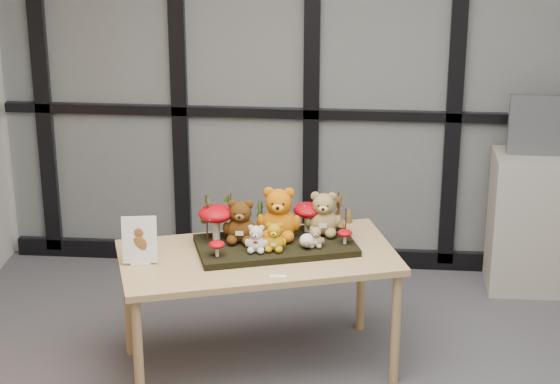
# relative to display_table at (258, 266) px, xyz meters

# --- Properties ---
(room_shell) EXTENTS (5.00, 5.00, 5.00)m
(room_shell) POSITION_rel_display_table_xyz_m (0.65, -1.08, 1.07)
(room_shell) COLOR #BAB7AF
(room_shell) RESTS_ON floor
(glass_partition) EXTENTS (4.90, 0.06, 2.78)m
(glass_partition) POSITION_rel_display_table_xyz_m (0.65, 1.39, 0.81)
(glass_partition) COLOR #2D383F
(glass_partition) RESTS_ON floor
(display_table) EXTENTS (1.59, 1.12, 0.67)m
(display_table) POSITION_rel_display_table_xyz_m (0.00, 0.00, 0.00)
(display_table) COLOR tan
(display_table) RESTS_ON floor
(diorama_tray) EXTENTS (0.91, 0.64, 0.04)m
(diorama_tray) POSITION_rel_display_table_xyz_m (0.09, 0.08, 0.09)
(diorama_tray) COLOR black
(diorama_tray) RESTS_ON display_table
(bear_pooh_yellow) EXTENTS (0.29, 0.28, 0.31)m
(bear_pooh_yellow) POSITION_rel_display_table_xyz_m (0.10, 0.16, 0.26)
(bear_pooh_yellow) COLOR #C16507
(bear_pooh_yellow) RESTS_ON diorama_tray
(bear_brown_medium) EXTENTS (0.24, 0.23, 0.25)m
(bear_brown_medium) POSITION_rel_display_table_xyz_m (-0.10, 0.09, 0.23)
(bear_brown_medium) COLOR #45260A
(bear_brown_medium) RESTS_ON diorama_tray
(bear_tan_back) EXTENTS (0.25, 0.23, 0.26)m
(bear_tan_back) POSITION_rel_display_table_xyz_m (0.33, 0.23, 0.23)
(bear_tan_back) COLOR olive
(bear_tan_back) RESTS_ON diorama_tray
(bear_small_yellow) EXTENTS (0.16, 0.15, 0.17)m
(bear_small_yellow) POSITION_rel_display_table_xyz_m (0.09, -0.01, 0.19)
(bear_small_yellow) COLOR #BE8409
(bear_small_yellow) RESTS_ON diorama_tray
(bear_white_bow) EXTENTS (0.15, 0.14, 0.16)m
(bear_white_bow) POSITION_rel_display_table_xyz_m (-0.00, -0.04, 0.18)
(bear_white_bow) COLOR silver
(bear_white_bow) RESTS_ON diorama_tray
(bear_beige_small) EXTENTS (0.11, 0.11, 0.12)m
(bear_beige_small) POSITION_rel_display_table_xyz_m (0.30, 0.05, 0.16)
(bear_beige_small) COLOR #A5835C
(bear_beige_small) RESTS_ON diorama_tray
(plush_cream_hedgehog) EXTENTS (0.08, 0.07, 0.08)m
(plush_cream_hedgehog) POSITION_rel_display_table_xyz_m (0.26, 0.03, 0.14)
(plush_cream_hedgehog) COLOR #F0E1D1
(plush_cream_hedgehog) RESTS_ON diorama_tray
(mushroom_back_left) EXTENTS (0.19, 0.19, 0.21)m
(mushroom_back_left) POSITION_rel_display_table_xyz_m (-0.23, 0.10, 0.21)
(mushroom_back_left) COLOR #96040B
(mushroom_back_left) RESTS_ON diorama_tray
(mushroom_back_right) EXTENTS (0.16, 0.16, 0.18)m
(mushroom_back_right) POSITION_rel_display_table_xyz_m (0.25, 0.25, 0.19)
(mushroom_back_right) COLOR #96040B
(mushroom_back_right) RESTS_ON diorama_tray
(mushroom_front_left) EXTENTS (0.08, 0.08, 0.09)m
(mushroom_front_left) POSITION_rel_display_table_xyz_m (-0.20, -0.12, 0.15)
(mushroom_front_left) COLOR #96040B
(mushroom_front_left) RESTS_ON diorama_tray
(mushroom_front_right) EXTENTS (0.08, 0.08, 0.09)m
(mushroom_front_right) POSITION_rel_display_table_xyz_m (0.45, 0.10, 0.15)
(mushroom_front_right) COLOR #96040B
(mushroom_front_right) RESTS_ON diorama_tray
(sprig_green_far_left) EXTENTS (0.05, 0.05, 0.26)m
(sprig_green_far_left) POSITION_rel_display_table_xyz_m (-0.28, 0.08, 0.23)
(sprig_green_far_left) COLOR #1C340B
(sprig_green_far_left) RESTS_ON diorama_tray
(sprig_green_mid_left) EXTENTS (0.05, 0.05, 0.24)m
(sprig_green_mid_left) POSITION_rel_display_table_xyz_m (-0.16, 0.17, 0.22)
(sprig_green_mid_left) COLOR #1C340B
(sprig_green_mid_left) RESTS_ON diorama_tray
(sprig_dry_far_right) EXTENTS (0.05, 0.05, 0.22)m
(sprig_dry_far_right) POSITION_rel_display_table_xyz_m (0.41, 0.28, 0.21)
(sprig_dry_far_right) COLOR brown
(sprig_dry_far_right) RESTS_ON diorama_tray
(sprig_dry_mid_right) EXTENTS (0.05, 0.05, 0.17)m
(sprig_dry_mid_right) POSITION_rel_display_table_xyz_m (0.45, 0.18, 0.19)
(sprig_dry_mid_right) COLOR brown
(sprig_dry_mid_right) RESTS_ON diorama_tray
(sprig_green_centre) EXTENTS (0.05, 0.05, 0.17)m
(sprig_green_centre) POSITION_rel_display_table_xyz_m (-0.00, 0.23, 0.19)
(sprig_green_centre) COLOR #1C340B
(sprig_green_centre) RESTS_ON diorama_tray
(sign_holder) EXTENTS (0.18, 0.07, 0.25)m
(sign_holder) POSITION_rel_display_table_xyz_m (-0.59, -0.17, 0.18)
(sign_holder) COLOR silver
(sign_holder) RESTS_ON display_table
(label_card) EXTENTS (0.08, 0.03, 0.00)m
(label_card) POSITION_rel_display_table_xyz_m (0.13, -0.26, 0.07)
(label_card) COLOR white
(label_card) RESTS_ON display_table
(cabinet) EXTENTS (0.66, 0.39, 0.88)m
(cabinet) POSITION_rel_display_table_xyz_m (1.68, 1.16, -0.16)
(cabinet) COLOR #9F988D
(cabinet) RESTS_ON floor
(monitor) EXTENTS (0.53, 0.06, 0.38)m
(monitor) POSITION_rel_display_table_xyz_m (1.68, 1.18, 0.47)
(monitor) COLOR #52555A
(monitor) RESTS_ON cabinet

